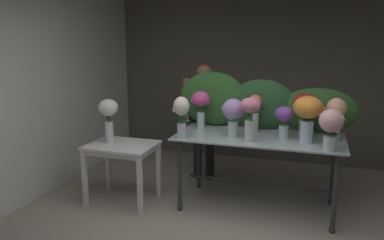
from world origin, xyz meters
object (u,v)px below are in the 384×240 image
at_px(vase_crimson_dahlias, 305,107).
at_px(vase_ivory_peonies, 181,112).
at_px(vase_blush_carnations, 331,125).
at_px(vase_rosy_lilies, 250,114).
at_px(display_table_glass, 259,147).
at_px(vase_white_roses_tall, 108,114).
at_px(vase_coral_hydrangea, 255,110).
at_px(vase_fuchsia_roses, 201,104).
at_px(vase_peach_freesia, 336,115).
at_px(side_table_white, 122,152).
at_px(vase_violet_anemones, 284,119).
at_px(florist, 204,109).
at_px(vase_sunset_tulips, 308,113).
at_px(vase_lilac_snapdragons, 233,113).

distance_m(vase_crimson_dahlias, vase_ivory_peonies, 1.37).
bearing_deg(vase_blush_carnations, vase_rosy_lilies, 174.30).
bearing_deg(display_table_glass, vase_white_roses_tall, -168.72).
height_order(vase_coral_hydrangea, vase_fuchsia_roses, vase_fuchsia_roses).
distance_m(vase_fuchsia_roses, vase_peach_freesia, 1.53).
height_order(side_table_white, vase_violet_anemones, vase_violet_anemones).
xyz_separation_m(vase_fuchsia_roses, vase_crimson_dahlias, (1.21, 0.02, 0.02)).
xyz_separation_m(florist, vase_blush_carnations, (1.61, -1.10, 0.13)).
xyz_separation_m(vase_sunset_tulips, vase_fuchsia_roses, (-1.25, 0.26, -0.02)).
height_order(vase_blush_carnations, vase_peach_freesia, vase_peach_freesia).
bearing_deg(vase_crimson_dahlias, vase_white_roses_tall, -167.85).
distance_m(vase_sunset_tulips, vase_white_roses_tall, 2.26).
height_order(florist, vase_sunset_tulips, florist).
bearing_deg(florist, vase_crimson_dahlias, -23.83).
xyz_separation_m(vase_rosy_lilies, vase_crimson_dahlias, (0.53, 0.43, 0.03)).
distance_m(vase_sunset_tulips, vase_lilac_snapdragons, 0.80).
distance_m(side_table_white, vase_blush_carnations, 2.36).
height_order(vase_blush_carnations, vase_white_roses_tall, vase_blush_carnations).
height_order(vase_fuchsia_roses, vase_crimson_dahlias, vase_crimson_dahlias).
height_order(vase_sunset_tulips, vase_violet_anemones, vase_sunset_tulips).
bearing_deg(vase_blush_carnations, vase_white_roses_tall, 179.17).
bearing_deg(vase_fuchsia_roses, vase_rosy_lilies, -31.50).
distance_m(vase_sunset_tulips, vase_ivory_peonies, 1.34).
distance_m(side_table_white, vase_sunset_tulips, 2.17).
height_order(vase_sunset_tulips, vase_white_roses_tall, vase_sunset_tulips).
bearing_deg(vase_crimson_dahlias, vase_violet_anemones, -141.88).
bearing_deg(vase_blush_carnations, display_table_glass, 152.88).
relative_size(display_table_glass, vase_violet_anemones, 5.25).
distance_m(display_table_glass, vase_lilac_snapdragons, 0.50).
xyz_separation_m(vase_sunset_tulips, vase_coral_hydrangea, (-0.60, 0.30, -0.06)).
bearing_deg(florist, vase_coral_hydrangea, -36.12).
bearing_deg(vase_ivory_peonies, vase_fuchsia_roses, 81.26).
height_order(side_table_white, vase_crimson_dahlias, vase_crimson_dahlias).
bearing_deg(vase_peach_freesia, vase_violet_anemones, -174.30).
height_order(vase_crimson_dahlias, vase_lilac_snapdragons, vase_crimson_dahlias).
bearing_deg(vase_lilac_snapdragons, vase_peach_freesia, 7.75).
bearing_deg(side_table_white, vase_peach_freesia, 8.77).
distance_m(vase_crimson_dahlias, vase_peach_freesia, 0.34).
xyz_separation_m(vase_fuchsia_roses, vase_peach_freesia, (1.53, -0.09, -0.02)).
relative_size(display_table_glass, vase_ivory_peonies, 4.04).
height_order(vase_ivory_peonies, vase_lilac_snapdragons, vase_ivory_peonies).
relative_size(vase_coral_hydrangea, vase_ivory_peonies, 0.96).
bearing_deg(vase_white_roses_tall, vase_sunset_tulips, 5.02).
height_order(vase_crimson_dahlias, vase_peach_freesia, vase_crimson_dahlias).
distance_m(vase_ivory_peonies, vase_white_roses_tall, 0.93).
bearing_deg(vase_peach_freesia, vase_crimson_dahlias, 160.97).
distance_m(display_table_glass, vase_ivory_peonies, 0.98).
distance_m(display_table_glass, side_table_white, 1.61).
bearing_deg(vase_fuchsia_roses, vase_white_roses_tall, -155.43).
height_order(vase_rosy_lilies, vase_violet_anemones, vase_rosy_lilies).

